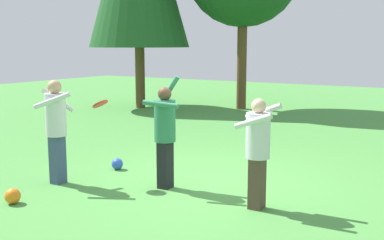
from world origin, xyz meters
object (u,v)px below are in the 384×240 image
(ball_orange, at_px, (13,196))
(ball_blue, at_px, (117,164))
(person_thrower, at_px, (165,128))
(person_bystander, at_px, (258,144))
(frisbee, at_px, (100,104))
(person_catcher, at_px, (56,123))

(ball_orange, bearing_deg, ball_blue, 89.11)
(person_thrower, xyz_separation_m, person_bystander, (1.66, -0.13, -0.05))
(person_bystander, relative_size, frisbee, 5.55)
(person_thrower, bearing_deg, person_catcher, 7.47)
(person_bystander, bearing_deg, person_thrower, -8.08)
(person_bystander, relative_size, ball_orange, 6.81)
(frisbee, bearing_deg, person_thrower, 15.80)
(person_thrower, xyz_separation_m, ball_orange, (-1.45, -1.82, -0.86))
(person_bystander, xyz_separation_m, ball_blue, (-3.08, 0.60, -0.82))
(ball_blue, bearing_deg, frisbee, -66.72)
(person_thrower, relative_size, ball_orange, 7.87)
(person_catcher, distance_m, frisbee, 0.79)
(person_catcher, distance_m, ball_blue, 1.53)
(person_thrower, bearing_deg, frisbee, -0.00)
(person_thrower, distance_m, frisbee, 1.18)
(person_thrower, relative_size, frisbee, 6.41)
(ball_orange, relative_size, ball_blue, 1.08)
(frisbee, xyz_separation_m, ball_blue, (-0.33, 0.78, -1.23))
(ball_orange, xyz_separation_m, ball_blue, (0.04, 2.29, -0.01))
(frisbee, relative_size, ball_orange, 1.23)
(person_catcher, xyz_separation_m, ball_blue, (0.27, 1.19, -0.92))
(ball_orange, bearing_deg, person_catcher, 101.92)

